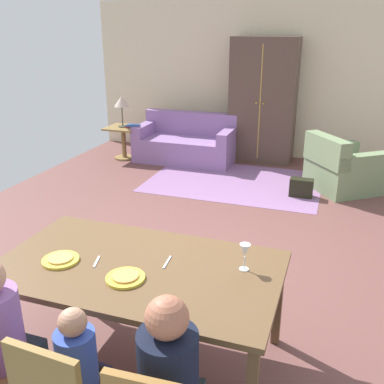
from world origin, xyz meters
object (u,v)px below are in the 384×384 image
object	(u,v)px
person_child	(83,382)
couch	(186,144)
handbag	(301,188)
armchair	(342,169)
table_lamp	(122,103)
book_upper	(133,125)
plate_near_man	(61,260)
armoire	(263,101)
book_lower	(133,127)
side_table	(124,138)
plate_near_child	(125,278)
dining_table	(138,274)
person_man	(4,348)
wine_glass	(245,252)

from	to	relation	value
person_child	couch	size ratio (longest dim) A/B	0.54
person_child	handbag	size ratio (longest dim) A/B	2.89
armchair	table_lamp	world-z (taller)	table_lamp
book_upper	person_child	bearing A→B (deg)	-66.60
plate_near_man	armoire	xyz separation A→B (m)	(0.38, 5.39, 0.28)
table_lamp	book_lower	world-z (taller)	table_lamp
person_child	book_upper	xyz separation A→B (m)	(-2.28, 5.26, 0.19)
armchair	armoire	distance (m)	1.96
book_lower	side_table	bearing A→B (deg)	-178.28
plate_near_child	side_table	world-z (taller)	plate_near_child
book_lower	armoire	bearing A→B (deg)	18.56
dining_table	plate_near_child	xyz separation A→B (m)	(0.00, -0.18, 0.07)
dining_table	handbag	distance (m)	3.77
plate_near_man	couch	xyz separation A→B (m)	(-0.86, 4.92, -0.47)
armchair	book_upper	size ratio (longest dim) A/B	5.45
armchair	handbag	bearing A→B (deg)	-137.36
armchair	handbag	world-z (taller)	armchair
person_man	side_table	bearing A→B (deg)	110.40
dining_table	wine_glass	distance (m)	0.73
person_man	armoire	bearing A→B (deg)	86.35
table_lamp	armchair	bearing A→B (deg)	-6.60
armoire	table_lamp	world-z (taller)	armoire
side_table	plate_near_child	bearing A→B (deg)	-62.31
wine_glass	couch	xyz separation A→B (m)	(-2.06, 4.62, -0.59)
armoire	book_lower	bearing A→B (deg)	-161.44
plate_near_man	couch	size ratio (longest dim) A/B	0.15
side_table	armoire	bearing A→B (deg)	17.25
table_lamp	person_man	bearing A→B (deg)	-69.60
book_lower	handbag	distance (m)	3.20
person_man	book_upper	xyz separation A→B (m)	(-1.75, 5.25, 0.11)
armchair	couch	bearing A→B (deg)	165.32
plate_near_child	book_lower	distance (m)	5.26
handbag	armoire	bearing A→B (deg)	118.70
person_man	side_table	distance (m)	5.62
book_upper	plate_near_child	bearing A→B (deg)	-64.23
person_child	armoire	distance (m)	6.03
armoire	book_lower	size ratio (longest dim) A/B	9.55
armchair	person_child	bearing A→B (deg)	-104.55
person_man	person_child	bearing A→B (deg)	-0.57
dining_table	armchair	bearing A→B (deg)	72.99
wine_glass	handbag	bearing A→B (deg)	88.87
plate_near_child	person_child	bearing A→B (deg)	-89.81
dining_table	handbag	size ratio (longest dim) A/B	5.93
person_man	table_lamp	bearing A→B (deg)	110.40
person_man	book_upper	world-z (taller)	person_man
armoire	side_table	distance (m)	2.54
wine_glass	book_upper	distance (m)	5.27
person_child	book_lower	xyz separation A→B (m)	(-2.29, 5.28, 0.16)
dining_table	side_table	xyz separation A→B (m)	(-2.48, 4.55, -0.32)
plate_near_man	book_lower	bearing A→B (deg)	110.69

